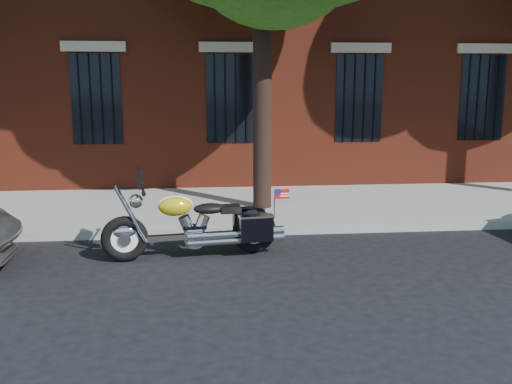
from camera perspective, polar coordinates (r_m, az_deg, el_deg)
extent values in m
plane|color=black|center=(8.55, -0.65, -6.77)|extent=(120.00, 120.00, 0.00)
cube|color=gray|center=(9.85, -1.34, -3.89)|extent=(40.00, 0.16, 0.15)
cube|color=gray|center=(11.67, -2.01, -1.50)|extent=(40.00, 3.60, 0.15)
cube|color=black|center=(13.24, -2.58, 9.29)|extent=(1.10, 0.14, 2.00)
cube|color=#B2A893|center=(13.22, -2.62, 14.27)|extent=(1.40, 0.20, 0.22)
cylinder|color=black|center=(13.16, -2.56, 9.27)|extent=(0.04, 0.04, 2.00)
cylinder|color=black|center=(11.07, 0.64, 10.48)|extent=(0.36, 0.36, 5.00)
torus|color=black|center=(8.58, -13.00, -4.58)|extent=(0.70, 0.24, 0.69)
torus|color=black|center=(8.78, -0.17, -3.92)|extent=(0.70, 0.24, 0.69)
cylinder|color=white|center=(8.58, -13.00, -4.58)|extent=(0.52, 0.13, 0.51)
cylinder|color=white|center=(8.78, -0.17, -3.92)|extent=(0.52, 0.13, 0.51)
ellipsoid|color=white|center=(8.55, -13.03, -3.92)|extent=(0.37, 0.18, 0.20)
ellipsoid|color=yellow|center=(8.75, -0.17, -3.14)|extent=(0.38, 0.19, 0.20)
cube|color=white|center=(8.63, -6.50, -4.40)|extent=(1.54, 0.30, 0.08)
cylinder|color=white|center=(8.64, -6.16, -4.52)|extent=(0.35, 0.23, 0.33)
cylinder|color=white|center=(8.53, -2.58, -4.59)|extent=(1.28, 0.26, 0.09)
ellipsoid|color=yellow|center=(8.49, -8.09, -1.41)|extent=(0.54, 0.36, 0.29)
ellipsoid|color=black|center=(8.56, -4.65, -1.66)|extent=(0.53, 0.36, 0.16)
cube|color=black|center=(9.00, -0.74, -2.80)|extent=(0.51, 0.23, 0.39)
cube|color=black|center=(8.49, 0.03, -3.65)|extent=(0.51, 0.23, 0.39)
cylinder|color=white|center=(8.41, -11.27, 0.35)|extent=(0.14, 0.80, 0.04)
sphere|color=white|center=(8.45, -11.92, -0.91)|extent=(0.23, 0.23, 0.21)
cube|color=black|center=(8.38, -11.59, 1.44)|extent=(0.09, 0.41, 0.29)
cube|color=red|center=(8.43, 2.61, -0.20)|extent=(0.23, 0.04, 0.14)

